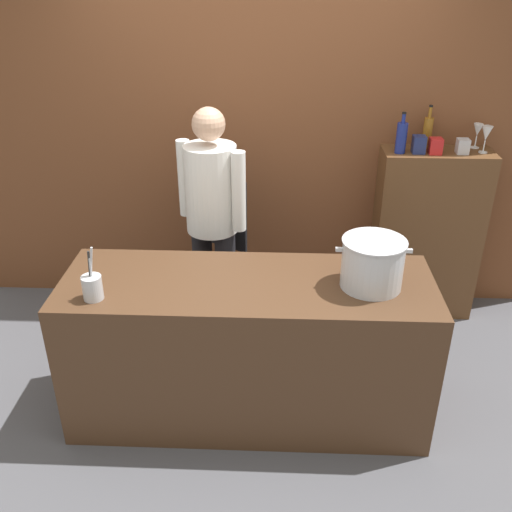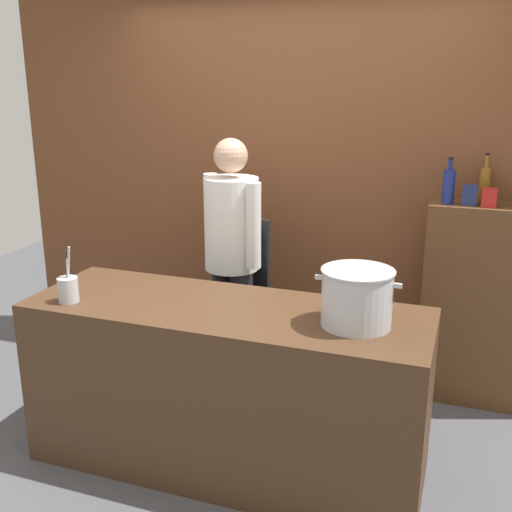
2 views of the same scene
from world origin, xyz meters
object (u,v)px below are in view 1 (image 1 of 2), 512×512
chef (212,212)px  stockpot_large (372,263)px  wine_bottle_amber (427,132)px  spice_tin_silver (463,146)px  utensil_crock (92,287)px  wine_bottle_cobalt (401,137)px  wine_glass_wide (478,131)px  spice_tin_navy (419,144)px  spice_tin_red (435,146)px  wine_glass_tall (486,134)px

chef → stockpot_large: (0.94, -0.80, 0.07)m
wine_bottle_amber → spice_tin_silver: bearing=-30.3°
utensil_crock → wine_bottle_cobalt: bearing=37.3°
wine_bottle_cobalt → chef: bearing=-164.3°
wine_glass_wide → spice_tin_silver: size_ratio=1.70×
chef → wine_bottle_cobalt: bearing=-133.1°
stockpot_large → spice_tin_navy: (0.44, 1.16, 0.30)m
stockpot_large → wine_bottle_cobalt: bearing=74.6°
wine_bottle_cobalt → spice_tin_silver: bearing=0.3°
wine_bottle_amber → spice_tin_red: (0.03, -0.14, -0.06)m
spice_tin_navy → wine_glass_wide: bearing=17.4°
stockpot_large → wine_bottle_amber: (0.52, 1.28, 0.35)m
wine_glass_tall → spice_tin_silver: bearing=-170.6°
wine_bottle_amber → wine_glass_tall: wine_bottle_amber is taller
chef → wine_bottle_cobalt: chef is taller
wine_glass_wide → spice_tin_red: wine_glass_wide is taller
utensil_crock → wine_bottle_cobalt: wine_bottle_cobalt is taller
spice_tin_red → wine_glass_tall: bearing=6.7°
wine_bottle_cobalt → spice_tin_navy: 0.13m
stockpot_large → utensil_crock: utensil_crock is taller
stockpot_large → wine_glass_wide: size_ratio=2.33×
wine_glass_wide → spice_tin_navy: (-0.42, -0.13, -0.06)m
stockpot_large → wine_glass_tall: wine_glass_tall is taller
chef → wine_glass_wide: (1.80, 0.49, 0.43)m
wine_glass_wide → wine_glass_tall: bearing=-77.1°
wine_bottle_cobalt → wine_glass_wide: size_ratio=1.62×
spice_tin_silver → spice_tin_navy: 0.30m
chef → spice_tin_navy: bearing=-134.4°
utensil_crock → wine_glass_wide: (2.31, 1.48, 0.43)m
wine_bottle_amber → spice_tin_navy: size_ratio=2.50×
utensil_crock → wine_glass_tall: bearing=30.5°
stockpot_large → wine_glass_wide: wine_glass_wide is taller
wine_glass_tall → wine_glass_wide: bearing=102.9°
wine_glass_tall → spice_tin_red: size_ratio=1.71×
wine_glass_wide → spice_tin_silver: bearing=-133.6°
stockpot_large → wine_glass_wide: bearing=56.1°
spice_tin_red → chef: bearing=-167.1°
wine_bottle_amber → spice_tin_red: wine_bottle_amber is taller
wine_bottle_cobalt → spice_tin_red: size_ratio=2.58×
spice_tin_navy → chef: bearing=-165.6°
wine_glass_tall → spice_tin_navy: bearing=-176.8°
wine_glass_tall → wine_bottle_cobalt: bearing=-177.2°
stockpot_large → spice_tin_silver: spice_tin_silver is taller
stockpot_large → spice_tin_red: 1.30m
utensil_crock → stockpot_large: bearing=7.6°
stockpot_large → chef: bearing=139.5°
chef → spice_tin_navy: (1.38, 0.36, 0.37)m
stockpot_large → utensil_crock: 1.46m
chef → spice_tin_silver: 1.75m
spice_tin_red → utensil_crock: bearing=-146.3°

